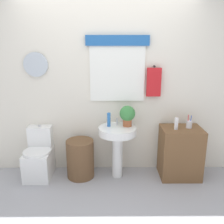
# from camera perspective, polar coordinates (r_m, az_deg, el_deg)

# --- Properties ---
(ground_plane) EXTENTS (8.00, 8.00, 0.00)m
(ground_plane) POSITION_cam_1_polar(r_m,az_deg,el_deg) (3.03, -1.51, -22.71)
(ground_plane) COLOR #A3A3A8
(back_wall) EXTENTS (4.40, 0.18, 2.60)m
(back_wall) POSITION_cam_1_polar(r_m,az_deg,el_deg) (3.56, -1.30, 6.45)
(back_wall) COLOR silver
(back_wall) RESTS_ON ground_plane
(toilet) EXTENTS (0.38, 0.51, 0.73)m
(toilet) POSITION_cam_1_polar(r_m,az_deg,el_deg) (3.77, -16.51, -10.10)
(toilet) COLOR white
(toilet) RESTS_ON ground_plane
(laundry_hamper) EXTENTS (0.39, 0.39, 0.55)m
(laundry_hamper) POSITION_cam_1_polar(r_m,az_deg,el_deg) (3.62, -7.37, -10.68)
(laundry_hamper) COLOR brown
(laundry_hamper) RESTS_ON ground_plane
(pedestal_sink) EXTENTS (0.53, 0.53, 0.75)m
(pedestal_sink) POSITION_cam_1_polar(r_m,az_deg,el_deg) (3.48, 1.26, -6.38)
(pedestal_sink) COLOR white
(pedestal_sink) RESTS_ON ground_plane
(faucet) EXTENTS (0.03, 0.03, 0.10)m
(faucet) POSITION_cam_1_polar(r_m,az_deg,el_deg) (3.51, 1.23, -2.19)
(faucet) COLOR silver
(faucet) RESTS_ON pedestal_sink
(wooden_cabinet) EXTENTS (0.56, 0.44, 0.74)m
(wooden_cabinet) POSITION_cam_1_polar(r_m,az_deg,el_deg) (3.70, 15.55, -9.04)
(wooden_cabinet) COLOR brown
(wooden_cabinet) RESTS_ON ground_plane
(soap_bottle) EXTENTS (0.05, 0.05, 0.20)m
(soap_bottle) POSITION_cam_1_polar(r_m,az_deg,el_deg) (3.43, -0.74, -1.79)
(soap_bottle) COLOR #2D6BB7
(soap_bottle) RESTS_ON pedestal_sink
(potted_plant) EXTENTS (0.22, 0.22, 0.29)m
(potted_plant) POSITION_cam_1_polar(r_m,az_deg,el_deg) (3.43, 3.61, -0.61)
(potted_plant) COLOR #AD5B38
(potted_plant) RESTS_ON pedestal_sink
(lotion_bottle) EXTENTS (0.05, 0.05, 0.17)m
(lotion_bottle) POSITION_cam_1_polar(r_m,az_deg,el_deg) (3.47, 14.70, -2.61)
(lotion_bottle) COLOR white
(lotion_bottle) RESTS_ON wooden_cabinet
(toothbrush_cup) EXTENTS (0.08, 0.08, 0.18)m
(toothbrush_cup) POSITION_cam_1_polar(r_m,az_deg,el_deg) (3.59, 17.46, -2.72)
(toothbrush_cup) COLOR silver
(toothbrush_cup) RESTS_ON wooden_cabinet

